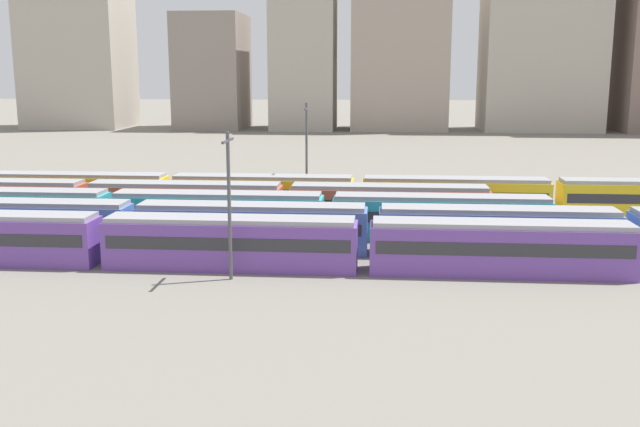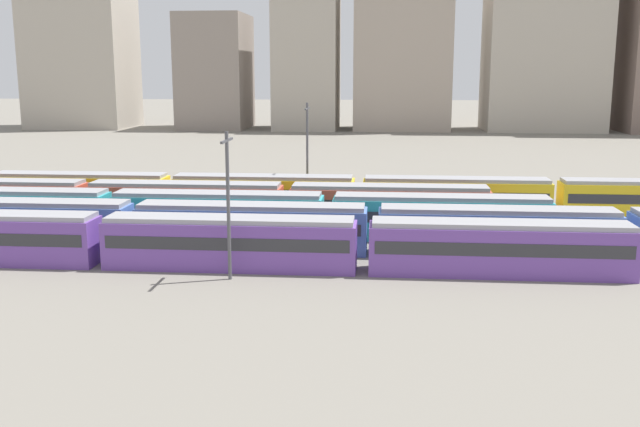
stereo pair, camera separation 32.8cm
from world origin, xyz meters
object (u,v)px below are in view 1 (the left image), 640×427
Objects in this scene: train_track_0 at (231,242)px; catenary_pole_1 at (307,150)px; train_track_4 at (554,198)px; catenary_pole_2 at (229,199)px; train_track_3 at (186,202)px; train_track_1 at (625,234)px; train_track_2 at (218,213)px.

train_track_0 is 5.18× the size of catenary_pole_1.
catenary_pole_2 reaches higher than train_track_4.
train_track_1 is at bearing -15.92° from train_track_3.
catenary_pole_2 is at bearing -66.36° from train_track_3.
train_track_0 and train_track_4 have the same top height.
catenary_pole_1 is (-24.27, 2.87, 4.04)m from train_track_4.
catenary_pole_1 reaches higher than catenary_pole_2.
train_track_0 and train_track_2 have the same top height.
train_track_3 is (-36.45, 10.40, -0.00)m from train_track_1.
train_track_2 is 0.50× the size of train_track_4.
catenary_pole_2 reaches higher than train_track_0.
train_track_0 is at bearing -64.33° from train_track_3.
catenary_pole_2 is at bearing -164.33° from train_track_1.
train_track_1 is at bearing -84.03° from train_track_4.
train_track_4 is at bearing -6.74° from catenary_pole_1.
catenary_pole_1 is at bearing 84.58° from catenary_pole_2.
train_track_1 is 10.44× the size of catenary_pole_1.
train_track_3 is at bearing 164.08° from train_track_1.
train_track_3 is 20.38m from catenary_pole_2.
train_track_1 is (28.95, 5.20, 0.00)m from train_track_0.
train_track_1 is 1.00× the size of train_track_4.
train_track_3 is 13.88m from catenary_pole_1.
catenary_pole_1 is at bearing 64.62° from train_track_2.
train_track_1 is at bearing -9.17° from train_track_2.
train_track_1 is at bearing 10.18° from train_track_0.
catenary_pole_2 is at bearing -73.95° from train_track_2.
train_track_0 is at bearing -169.82° from train_track_1.
train_track_2 is 14.18m from catenary_pole_2.
train_track_0 is 5.57× the size of catenary_pole_2.
train_track_1 and train_track_2 have the same top height.
train_track_1 is 15.69m from train_track_4.
train_track_0 is at bearing -97.34° from catenary_pole_1.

